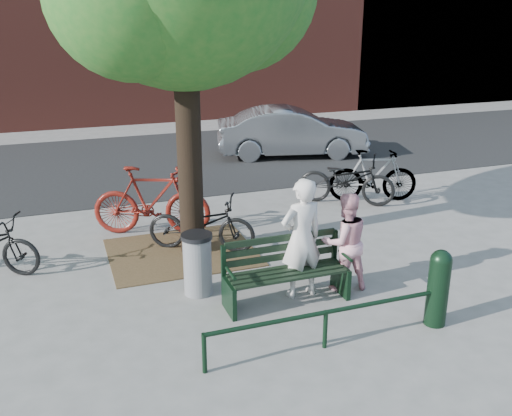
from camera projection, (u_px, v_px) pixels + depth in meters
name	position (u px, v px, depth m)	size (l,w,h in m)	color
ground	(286.00, 302.00, 8.00)	(90.00, 90.00, 0.00)	gray
dirt_pit	(182.00, 252.00, 9.63)	(2.40, 2.00, 0.02)	brown
road	(166.00, 160.00, 15.55)	(40.00, 7.00, 0.01)	black
park_bench	(285.00, 269.00, 7.91)	(1.74, 0.54, 0.97)	black
guard_railing	(326.00, 318.00, 6.80)	(3.06, 0.06, 0.51)	black
person_left	(301.00, 238.00, 7.93)	(0.64, 0.42, 1.74)	beige
person_right	(345.00, 242.00, 8.18)	(0.71, 0.55, 1.47)	pink
bollard	(438.00, 285.00, 7.28)	(0.28, 0.28, 1.04)	black
litter_bin	(198.00, 264.00, 8.12)	(0.45, 0.45, 0.91)	gray
bicycle_b	(152.00, 201.00, 10.25)	(0.60, 2.12, 1.27)	#60140D
bicycle_c	(201.00, 224.00, 9.59)	(0.64, 1.83, 0.96)	black
bicycle_d	(373.00, 176.00, 12.08)	(0.53, 1.87, 1.12)	gray
bicycle_e	(347.00, 180.00, 11.91)	(0.70, 2.00, 1.05)	black
parked_car	(292.00, 132.00, 15.83)	(1.43, 4.11, 1.35)	slate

